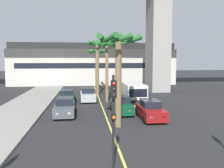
% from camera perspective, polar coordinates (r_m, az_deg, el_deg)
% --- Properties ---
extents(lane_stripe_center, '(0.14, 56.00, 0.01)m').
position_cam_1_polar(lane_stripe_center, '(26.19, -2.51, -4.96)').
color(lane_stripe_center, '#DBCC4C').
rests_on(lane_stripe_center, ground).
extents(pier_building_backdrop, '(32.22, 8.04, 8.14)m').
position_cam_1_polar(pier_building_backdrop, '(49.47, -4.49, 4.70)').
color(pier_building_backdrop, beige).
rests_on(pier_building_backdrop, ground).
extents(car_queue_front, '(1.88, 4.12, 1.56)m').
position_cam_1_polar(car_queue_front, '(22.12, 2.23, -5.05)').
color(car_queue_front, '#0C4728').
rests_on(car_queue_front, ground).
extents(car_queue_second, '(1.92, 4.14, 1.56)m').
position_cam_1_polar(car_queue_second, '(28.67, -5.76, -2.61)').
color(car_queue_second, '#B7BABF').
rests_on(car_queue_second, ground).
extents(car_queue_third, '(1.87, 4.12, 1.56)m').
position_cam_1_polar(car_queue_third, '(20.16, 9.12, -6.18)').
color(car_queue_third, maroon).
rests_on(car_queue_third, ground).
extents(car_queue_fourth, '(1.90, 4.14, 1.56)m').
position_cam_1_polar(car_queue_fourth, '(21.53, -11.15, -5.45)').
color(car_queue_fourth, '#4C5156').
rests_on(car_queue_fourth, ground).
extents(car_queue_fifth, '(1.85, 4.11, 1.56)m').
position_cam_1_polar(car_queue_fifth, '(27.16, -10.67, -3.14)').
color(car_queue_fifth, '#0C4728').
rests_on(car_queue_fifth, ground).
extents(delivery_van, '(2.18, 5.26, 2.36)m').
position_cam_1_polar(delivery_van, '(25.92, 4.97, -2.22)').
color(delivery_van, silver).
rests_on(delivery_van, ground).
extents(traffic_light_median_near, '(0.24, 0.37, 4.20)m').
position_cam_1_polar(traffic_light_median_near, '(10.46, 0.35, -6.03)').
color(traffic_light_median_near, black).
rests_on(traffic_light_median_near, ground).
extents(palm_tree_near_median, '(2.91, 2.89, 6.66)m').
position_cam_1_polar(palm_tree_near_median, '(37.90, -3.69, 6.53)').
color(palm_tree_near_median, brown).
rests_on(palm_tree_near_median, ground).
extents(palm_tree_mid_median, '(3.39, 3.42, 6.76)m').
position_cam_1_polar(palm_tree_mid_median, '(17.09, 1.57, 7.24)').
color(palm_tree_mid_median, brown).
rests_on(palm_tree_mid_median, ground).
extents(palm_tree_far_median, '(2.70, 2.68, 7.08)m').
position_cam_1_polar(palm_tree_far_median, '(27.54, -1.27, 7.73)').
color(palm_tree_far_median, brown).
rests_on(palm_tree_far_median, ground).
extents(palm_tree_farthest_median, '(2.82, 2.91, 7.55)m').
position_cam_1_polar(palm_tree_farthest_median, '(32.82, -3.56, 7.30)').
color(palm_tree_farthest_median, brown).
rests_on(palm_tree_farthest_median, ground).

